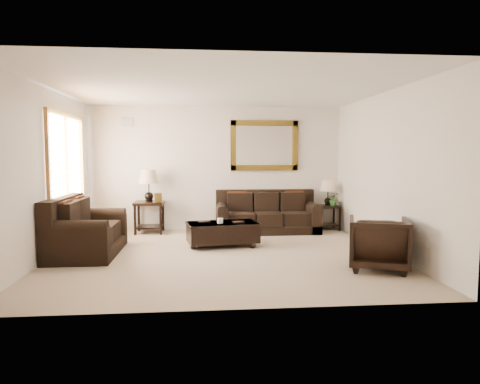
{
  "coord_description": "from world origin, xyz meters",
  "views": [
    {
      "loc": [
        -0.33,
        -6.92,
        1.65
      ],
      "look_at": [
        0.35,
        0.6,
        0.99
      ],
      "focal_mm": 32.0,
      "sensor_mm": 36.0,
      "label": 1
    }
  ],
  "objects": [
    {
      "name": "armchair",
      "position": [
        2.2,
        -1.07,
        0.42
      ],
      "size": [
        1.02,
        0.98,
        0.83
      ],
      "primitive_type": "imported",
      "rotation": [
        0.0,
        0.0,
        2.8
      ],
      "color": "black",
      "rests_on": "floor"
    },
    {
      "name": "coffee_table",
      "position": [
        0.04,
        0.71,
        0.27
      ],
      "size": [
        1.36,
        0.88,
        0.53
      ],
      "rotation": [
        0.0,
        0.0,
        0.17
      ],
      "color": "black",
      "rests_on": "room"
    },
    {
      "name": "loveseat",
      "position": [
        -2.29,
        0.28,
        0.35
      ],
      "size": [
        1.01,
        1.7,
        0.96
      ],
      "rotation": [
        0.0,
        0.0,
        1.57
      ],
      "color": "black",
      "rests_on": "room"
    },
    {
      "name": "end_table_left",
      "position": [
        -1.43,
        2.15,
        0.87
      ],
      "size": [
        0.61,
        0.61,
        1.34
      ],
      "color": "black",
      "rests_on": "room"
    },
    {
      "name": "room",
      "position": [
        0.0,
        0.0,
        1.35
      ],
      "size": [
        5.51,
        5.01,
        2.71
      ],
      "color": "gray",
      "rests_on": "ground"
    },
    {
      "name": "sofa",
      "position": [
        1.06,
        2.07,
        0.32
      ],
      "size": [
        2.16,
        0.93,
        0.88
      ],
      "color": "black",
      "rests_on": "room"
    },
    {
      "name": "end_table_right",
      "position": [
        2.44,
        2.21,
        0.71
      ],
      "size": [
        0.5,
        0.5,
        1.09
      ],
      "color": "black",
      "rests_on": "room"
    },
    {
      "name": "mirror",
      "position": [
        1.06,
        2.47,
        1.85
      ],
      "size": [
        1.5,
        0.06,
        1.1
      ],
      "color": "#442F0D",
      "rests_on": "room"
    },
    {
      "name": "potted_plant",
      "position": [
        2.55,
        2.12,
        0.65
      ],
      "size": [
        0.35,
        0.36,
        0.22
      ],
      "primitive_type": "imported",
      "rotation": [
        0.0,
        0.0,
        -0.4
      ],
      "color": "#2A5C1F",
      "rests_on": "end_table_right"
    },
    {
      "name": "air_vent",
      "position": [
        -1.9,
        2.48,
        2.35
      ],
      "size": [
        0.25,
        0.02,
        0.18
      ],
      "primitive_type": "cube",
      "color": "#999999",
      "rests_on": "room"
    },
    {
      "name": "window",
      "position": [
        -2.7,
        0.9,
        1.55
      ],
      "size": [
        0.07,
        1.96,
        1.66
      ],
      "color": "white",
      "rests_on": "room"
    }
  ]
}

